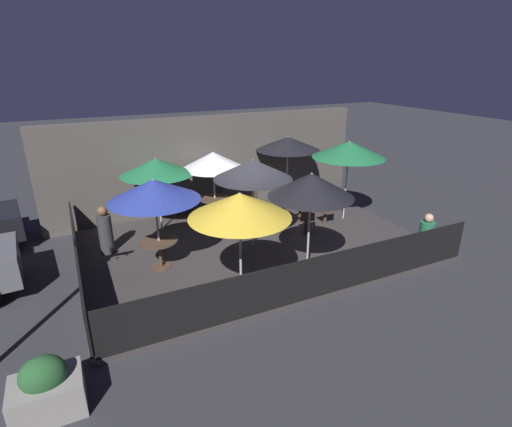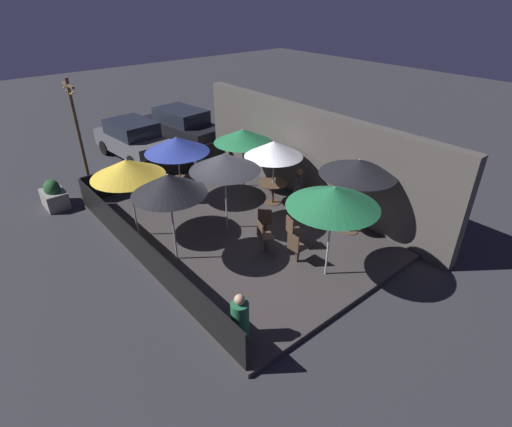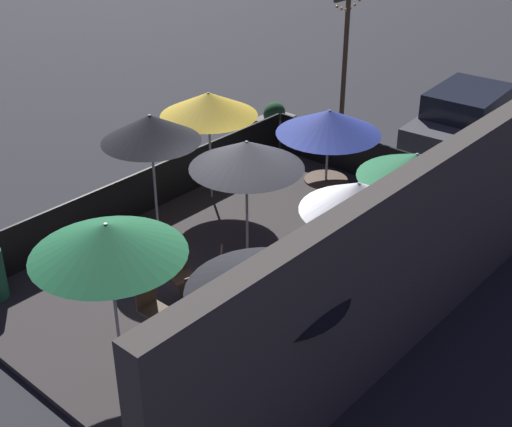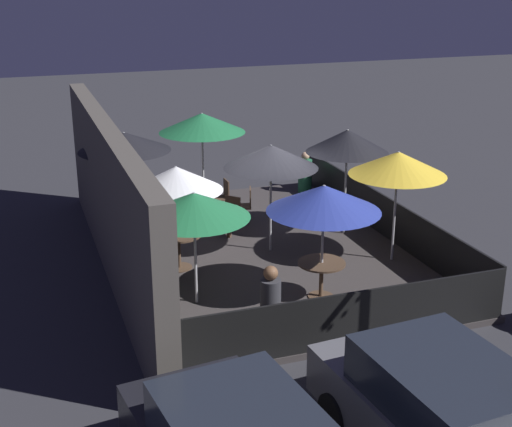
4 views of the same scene
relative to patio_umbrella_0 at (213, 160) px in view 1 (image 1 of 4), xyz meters
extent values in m
plane|color=#2D2D33|center=(0.40, -1.98, -2.06)|extent=(60.00, 60.00, 0.00)
cube|color=#383333|center=(0.40, -1.98, -2.00)|extent=(8.99, 6.07, 0.12)
cube|color=#4C4742|center=(0.40, 1.28, -0.47)|extent=(10.59, 0.36, 3.19)
cube|color=black|center=(0.40, -4.98, -1.47)|extent=(8.79, 0.05, 0.95)
cube|color=black|center=(-4.05, -1.98, -1.47)|extent=(0.05, 5.87, 0.95)
cylinder|color=#B2B2B7|center=(0.00, 0.00, -0.84)|extent=(0.05, 0.05, 2.20)
cone|color=silver|center=(0.00, 0.00, 0.00)|extent=(1.89, 1.89, 0.50)
cylinder|color=#B2B2B7|center=(-2.24, -2.22, -0.83)|extent=(0.05, 0.05, 2.22)
cone|color=#283893|center=(-2.24, -2.22, 0.03)|extent=(2.12, 2.12, 0.50)
cylinder|color=#B2B2B7|center=(2.87, 0.56, -0.78)|extent=(0.05, 0.05, 2.32)
cone|color=black|center=(2.87, 0.56, 0.16)|extent=(2.17, 2.17, 0.44)
cylinder|color=#B2B2B7|center=(3.76, -1.56, -0.71)|extent=(0.05, 0.05, 2.47)
cone|color=#1E6B3D|center=(3.76, -1.56, 0.28)|extent=(2.20, 2.20, 0.49)
cylinder|color=#B2B2B7|center=(-1.06, -4.42, -0.75)|extent=(0.05, 0.05, 2.38)
cone|color=gold|center=(-1.06, -4.42, 0.20)|extent=(2.02, 2.02, 0.49)
cylinder|color=#B2B2B7|center=(0.73, -4.14, -0.70)|extent=(0.05, 0.05, 2.49)
cone|color=black|center=(0.73, -4.14, 0.28)|extent=(1.88, 1.88, 0.53)
cylinder|color=#B2B2B7|center=(0.29, -2.14, -0.74)|extent=(0.05, 0.05, 2.40)
cone|color=black|center=(0.29, -2.14, 0.20)|extent=(2.04, 2.04, 0.50)
cylinder|color=#B2B2B7|center=(-1.68, 0.07, -0.86)|extent=(0.05, 0.05, 2.16)
cone|color=#1E6B3D|center=(-1.68, 0.07, -0.02)|extent=(2.05, 2.05, 0.47)
cylinder|color=#4C3828|center=(0.00, 0.00, -1.93)|extent=(0.53, 0.53, 0.02)
cylinder|color=#4C3828|center=(0.00, 0.00, -1.58)|extent=(0.08, 0.08, 0.72)
cylinder|color=#4C3828|center=(0.00, 0.00, -1.20)|extent=(0.97, 0.97, 0.04)
cylinder|color=#4C3828|center=(-2.24, -2.22, -1.93)|extent=(0.49, 0.49, 0.02)
cylinder|color=#4C3828|center=(-2.24, -2.22, -1.60)|extent=(0.08, 0.08, 0.68)
cylinder|color=#4C3828|center=(-2.24, -2.22, -1.25)|extent=(0.90, 0.90, 0.04)
cylinder|color=#4C3828|center=(2.87, 0.56, -1.93)|extent=(0.47, 0.47, 0.02)
cylinder|color=#4C3828|center=(2.87, 0.56, -1.59)|extent=(0.08, 0.08, 0.70)
cylinder|color=#4C3828|center=(2.87, 0.56, -1.22)|extent=(0.85, 0.85, 0.04)
cube|color=#4C3828|center=(2.33, -1.26, -1.71)|extent=(0.10, 0.10, 0.46)
cube|color=#4C3828|center=(2.33, -1.26, -1.46)|extent=(0.50, 0.50, 0.04)
cube|color=#4C3828|center=(2.27, -1.43, -1.22)|extent=(0.39, 0.14, 0.44)
cube|color=#4C3828|center=(1.35, -1.51, -1.71)|extent=(0.11, 0.11, 0.47)
cube|color=#4C3828|center=(1.35, -1.51, -1.45)|extent=(0.56, 0.56, 0.04)
cube|color=#4C3828|center=(1.48, -1.64, -1.21)|extent=(0.32, 0.29, 0.44)
cube|color=#4C3828|center=(1.26, 0.21, -1.73)|extent=(0.09, 0.09, 0.43)
cube|color=#4C3828|center=(1.26, 0.21, -1.49)|extent=(0.46, 0.46, 0.04)
cube|color=#4C3828|center=(1.44, 0.24, -1.25)|extent=(0.10, 0.40, 0.44)
cube|color=#4C3828|center=(2.91, -1.74, -1.72)|extent=(0.08, 0.08, 0.44)
cube|color=#4C3828|center=(2.91, -1.74, -1.49)|extent=(0.41, 0.41, 0.04)
cube|color=#4C3828|center=(2.91, -1.92, -1.25)|extent=(0.40, 0.04, 0.44)
cube|color=#4C3828|center=(2.01, -2.06, -1.71)|extent=(0.10, 0.10, 0.47)
cube|color=#4C3828|center=(2.01, -2.06, -1.46)|extent=(0.50, 0.50, 0.04)
cube|color=#4C3828|center=(1.96, -2.23, -1.22)|extent=(0.39, 0.15, 0.44)
cylinder|color=#333338|center=(0.61, 0.60, -1.41)|extent=(0.45, 0.45, 1.06)
sphere|color=brown|center=(0.61, 0.60, -0.77)|extent=(0.22, 0.22, 0.22)
cylinder|color=#333338|center=(-3.31, -0.80, -1.43)|extent=(0.50, 0.50, 1.03)
sphere|color=brown|center=(-3.31, -0.80, -0.79)|extent=(0.25, 0.25, 0.25)
cylinder|color=#236642|center=(4.04, -4.55, -1.48)|extent=(0.53, 0.53, 0.92)
sphere|color=tan|center=(4.04, -4.55, -0.91)|extent=(0.22, 0.22, 0.22)
cube|color=gray|center=(-4.70, -5.70, -1.77)|extent=(0.99, 0.69, 0.58)
ellipsoid|color=#235128|center=(-4.70, -5.70, -1.37)|extent=(0.64, 0.51, 0.58)
camera|label=1|loc=(-3.90, -11.02, 2.81)|focal=28.00mm
camera|label=2|loc=(8.87, -8.16, 4.48)|focal=28.00mm
camera|label=3|loc=(8.64, 5.47, 5.28)|focal=50.00mm
camera|label=4|loc=(-13.46, 3.00, 4.02)|focal=50.00mm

